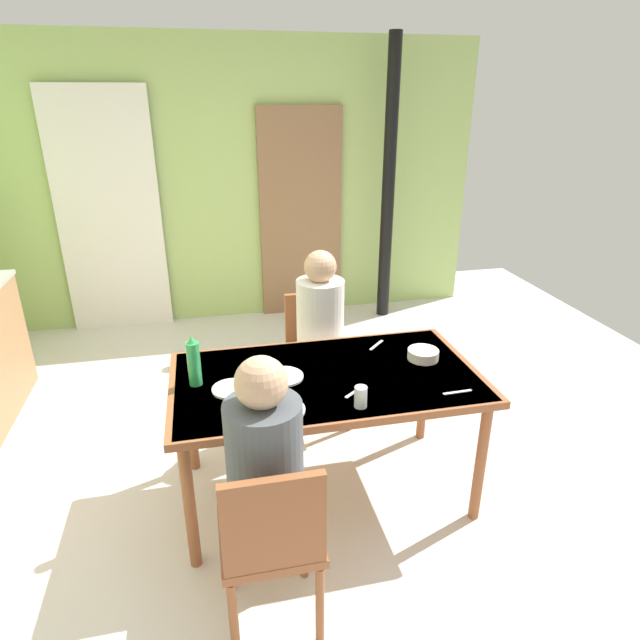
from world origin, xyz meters
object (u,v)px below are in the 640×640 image
(dining_table, at_px, (326,387))
(chair_far_diner, at_px, (316,350))
(water_bottle_green_near, at_px, (194,362))
(person_near_diner, at_px, (264,457))
(chair_near_diner, at_px, (272,539))
(person_far_diner, at_px, (321,319))
(serving_bowl_center, at_px, (423,354))

(dining_table, height_order, chair_far_diner, chair_far_diner)
(water_bottle_green_near, bearing_deg, person_near_diner, -70.01)
(chair_near_diner, bearing_deg, chair_far_diner, 71.98)
(chair_far_diner, xyz_separation_m, person_far_diner, (-0.00, -0.14, 0.28))
(chair_near_diner, height_order, chair_far_diner, same)
(serving_bowl_center, bearing_deg, chair_near_diner, -138.08)
(person_near_diner, relative_size, serving_bowl_center, 4.53)
(dining_table, xyz_separation_m, chair_near_diner, (-0.40, -0.79, -0.18))
(chair_near_diner, distance_m, water_bottle_green_near, 0.96)
(water_bottle_green_near, bearing_deg, serving_bowl_center, 0.74)
(chair_far_diner, height_order, water_bottle_green_near, water_bottle_green_near)
(person_far_diner, bearing_deg, chair_near_diner, 70.40)
(person_near_diner, distance_m, serving_bowl_center, 1.20)
(serving_bowl_center, bearing_deg, chair_far_diner, 121.58)
(serving_bowl_center, bearing_deg, water_bottle_green_near, -179.26)
(chair_near_diner, xyz_separation_m, chair_far_diner, (0.52, 1.59, 0.00))
(person_near_diner, xyz_separation_m, water_bottle_green_near, (-0.26, 0.71, 0.08))
(person_near_diner, bearing_deg, person_far_diner, 68.55)
(chair_far_diner, xyz_separation_m, serving_bowl_center, (0.44, -0.72, 0.27))
(chair_near_diner, bearing_deg, serving_bowl_center, 41.92)
(chair_near_diner, bearing_deg, water_bottle_green_near, 106.97)
(chair_far_diner, bearing_deg, serving_bowl_center, 121.58)
(chair_far_diner, distance_m, person_near_diner, 1.56)
(person_far_diner, xyz_separation_m, water_bottle_green_near, (-0.77, -0.60, 0.08))
(chair_near_diner, xyz_separation_m, serving_bowl_center, (0.96, 0.86, 0.27))
(dining_table, bearing_deg, serving_bowl_center, 7.08)
(chair_far_diner, relative_size, water_bottle_green_near, 3.29)
(person_near_diner, height_order, serving_bowl_center, person_near_diner)
(chair_near_diner, distance_m, person_far_diner, 1.56)
(person_near_diner, height_order, water_bottle_green_near, person_near_diner)
(water_bottle_green_near, xyz_separation_m, serving_bowl_center, (1.22, 0.02, -0.10))
(chair_far_diner, relative_size, serving_bowl_center, 5.12)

